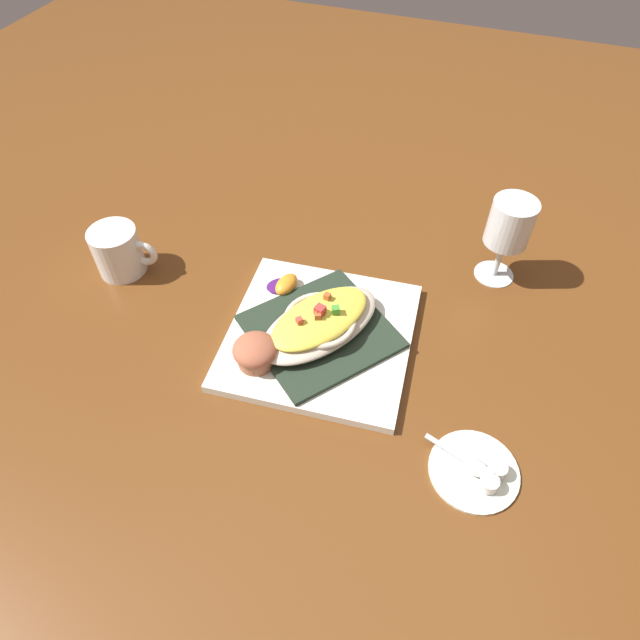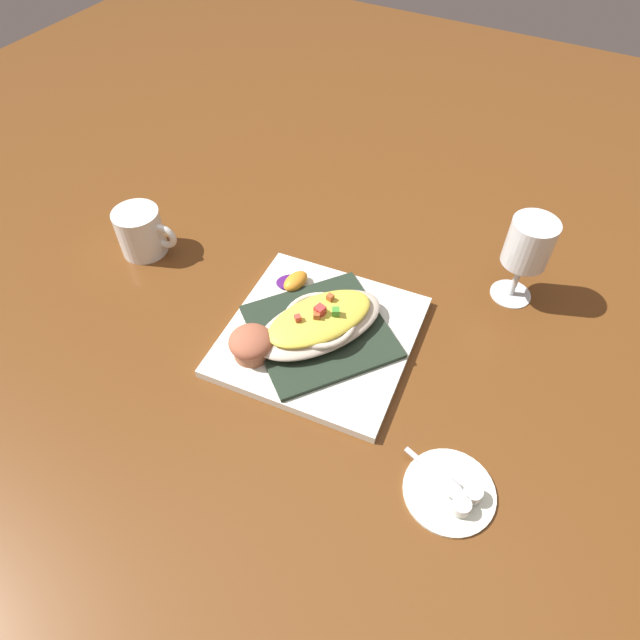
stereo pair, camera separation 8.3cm
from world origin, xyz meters
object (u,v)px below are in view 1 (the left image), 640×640
object	(u,v)px
square_plate	(320,336)
spoon	(472,464)
creamer_cup_0	(489,483)
gratin_dish	(320,321)
creamer_saucer	(474,470)
stemmed_glass	(509,227)
orange_garnish	(285,285)
coffee_mug	(119,253)
muffin	(255,352)
creamer_cup_1	(497,470)

from	to	relation	value
square_plate	spoon	size ratio (longest dim) A/B	3.08
spoon	creamer_cup_0	world-z (taller)	creamer_cup_0
gratin_dish	creamer_saucer	xyz separation A→B (m)	(0.26, -0.14, -0.04)
stemmed_glass	spoon	xyz separation A→B (m)	(0.02, -0.38, -0.09)
orange_garnish	square_plate	bearing A→B (deg)	-38.93
creamer_cup_0	coffee_mug	bearing A→B (deg)	163.76
stemmed_glass	square_plate	bearing A→B (deg)	-134.76
muffin	stemmed_glass	size ratio (longest dim) A/B	0.43
creamer_cup_1	creamer_cup_0	bearing A→B (deg)	-108.13
gratin_dish	creamer_cup_0	world-z (taller)	gratin_dish
square_plate	creamer_cup_1	size ratio (longest dim) A/B	11.64
creamer_cup_1	muffin	bearing A→B (deg)	171.37
coffee_mug	spoon	distance (m)	0.66
gratin_dish	coffee_mug	xyz separation A→B (m)	(-0.38, 0.03, -0.00)
creamer_saucer	spoon	distance (m)	0.01
creamer_cup_0	creamer_cup_1	xyz separation A→B (m)	(0.01, 0.02, 0.00)
square_plate	creamer_saucer	size ratio (longest dim) A/B	2.38
gratin_dish	stemmed_glass	xyz separation A→B (m)	(0.24, 0.24, 0.06)
spoon	creamer_cup_1	distance (m)	0.03
stemmed_glass	creamer_saucer	bearing A→B (deg)	-85.76
spoon	creamer_cup_1	xyz separation A→B (m)	(0.03, 0.00, 0.00)
spoon	coffee_mug	bearing A→B (deg)	164.85
spoon	creamer_cup_1	size ratio (longest dim) A/B	3.78
orange_garnish	creamer_cup_0	world-z (taller)	orange_garnish
square_plate	spoon	distance (m)	0.29
stemmed_glass	muffin	bearing A→B (deg)	-133.52
square_plate	gratin_dish	bearing A→B (deg)	44.59
stemmed_glass	spoon	world-z (taller)	stemmed_glass
stemmed_glass	creamer_cup_1	bearing A→B (deg)	-81.78
creamer_saucer	gratin_dish	bearing A→B (deg)	151.71
creamer_saucer	creamer_cup_1	size ratio (longest dim) A/B	4.90
creamer_cup_0	muffin	bearing A→B (deg)	167.76
coffee_mug	spoon	size ratio (longest dim) A/B	1.23
stemmed_glass	coffee_mug	bearing A→B (deg)	-161.37
creamer_saucer	spoon	world-z (taller)	spoon
coffee_mug	gratin_dish	bearing A→B (deg)	-4.78
gratin_dish	coffee_mug	size ratio (longest dim) A/B	2.12
muffin	spoon	distance (m)	0.33
coffee_mug	creamer_cup_1	distance (m)	0.69
muffin	creamer_cup_1	xyz separation A→B (m)	(0.36, -0.05, -0.02)
creamer_saucer	creamer_cup_1	bearing A→B (deg)	7.65
coffee_mug	creamer_cup_0	distance (m)	0.69
orange_garnish	coffee_mug	distance (m)	0.29
stemmed_glass	creamer_cup_0	world-z (taller)	stemmed_glass
gratin_dish	muffin	distance (m)	0.11
square_plate	stemmed_glass	size ratio (longest dim) A/B	1.82
creamer_saucer	spoon	bearing A→B (deg)	161.87
orange_garnish	creamer_cup_1	bearing A→B (deg)	-28.95
stemmed_glass	gratin_dish	bearing A→B (deg)	-134.76
square_plate	stemmed_glass	bearing A→B (deg)	45.24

